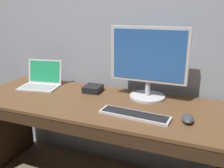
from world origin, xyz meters
name	(u,v)px	position (x,y,z in m)	size (l,w,h in m)	color
back_wall	(115,8)	(0.00, 0.39, 1.35)	(4.45, 0.04, 2.69)	gray
desk	(94,129)	(0.00, -0.02, 0.51)	(1.82, 0.68, 0.72)	brown
laptop_silver	(41,81)	(-0.56, 0.13, 0.77)	(0.34, 0.29, 0.21)	silver
external_monitor	(148,61)	(0.33, 0.19, 1.00)	(0.55, 0.26, 0.51)	#B7B7BC
wired_keyboard	(134,115)	(0.34, -0.14, 0.73)	(0.44, 0.14, 0.02)	#BCBCC1
computer_mouse	(188,119)	(0.64, -0.10, 0.74)	(0.07, 0.12, 0.04)	#38383D
external_drive_box	(93,89)	(-0.10, 0.17, 0.75)	(0.13, 0.14, 0.05)	black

